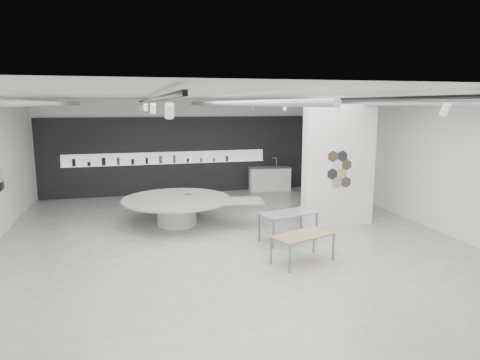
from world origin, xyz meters
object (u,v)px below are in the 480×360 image
object	(u,v)px
partition_column	(339,166)
display_island	(179,208)
kitchen_counter	(270,179)
sample_table_wood	(303,236)
sample_table_stone	(288,215)

from	to	relation	value
partition_column	display_island	world-z (taller)	partition_column
kitchen_counter	sample_table_wood	bearing A→B (deg)	-96.39
sample_table_wood	kitchen_counter	distance (m)	8.37
partition_column	display_island	size ratio (longest dim) A/B	0.83
sample_table_stone	sample_table_wood	bearing A→B (deg)	-99.28
display_island	kitchen_counter	xyz separation A→B (m)	(4.32, 4.32, -0.04)
partition_column	kitchen_counter	xyz separation A→B (m)	(-0.28, 5.51, -1.30)
partition_column	sample_table_wood	distance (m)	3.65
display_island	kitchen_counter	world-z (taller)	kitchen_counter
sample_table_wood	partition_column	bearing A→B (deg)	49.71
sample_table_stone	kitchen_counter	bearing A→B (deg)	75.56
sample_table_wood	kitchen_counter	bearing A→B (deg)	76.55
partition_column	sample_table_wood	bearing A→B (deg)	-130.29
sample_table_wood	display_island	bearing A→B (deg)	121.85
display_island	partition_column	bearing A→B (deg)	-6.92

